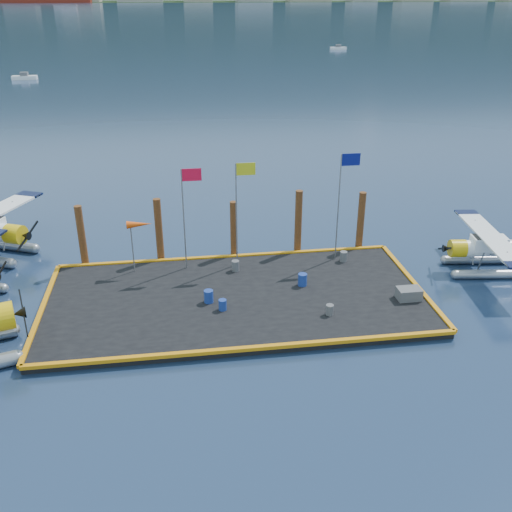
{
  "coord_description": "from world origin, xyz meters",
  "views": [
    {
      "loc": [
        -2.76,
        -26.58,
        15.21
      ],
      "look_at": [
        1.37,
        2.0,
        1.74
      ],
      "focal_mm": 40.0,
      "sensor_mm": 36.0,
      "label": 1
    }
  ],
  "objects": [
    {
      "name": "ground",
      "position": [
        0.0,
        0.0,
        0.0
      ],
      "size": [
        4000.0,
        4000.0,
        0.0
      ],
      "primitive_type": "plane",
      "color": "#182749",
      "rests_on": "ground"
    },
    {
      "name": "dock",
      "position": [
        0.0,
        0.0,
        0.2
      ],
      "size": [
        20.0,
        10.0,
        0.4
      ],
      "primitive_type": "cube",
      "color": "black",
      "rests_on": "ground"
    },
    {
      "name": "dock_bumpers",
      "position": [
        0.0,
        0.0,
        0.49
      ],
      "size": [
        20.25,
        10.25,
        0.18
      ],
      "primitive_type": null,
      "color": "orange",
      "rests_on": "dock"
    },
    {
      "name": "seaplane_d",
      "position": [
        15.46,
        1.63,
        1.33
      ],
      "size": [
        7.84,
        8.64,
        3.06
      ],
      "rotation": [
        0.0,
        0.0,
        1.44
      ],
      "color": "#8F929C",
      "rests_on": "ground"
    },
    {
      "name": "drum_0",
      "position": [
        -1.48,
        -0.46,
        0.74
      ],
      "size": [
        0.49,
        0.49,
        0.68
      ],
      "primitive_type": "cylinder",
      "color": "navy",
      "rests_on": "dock"
    },
    {
      "name": "drum_1",
      "position": [
        4.45,
        -2.6,
        0.68
      ],
      "size": [
        0.39,
        0.39,
        0.55
      ],
      "primitive_type": "cylinder",
      "color": "#4F4E53",
      "rests_on": "dock"
    },
    {
      "name": "drum_2",
      "position": [
        3.78,
        0.69,
        0.75
      ],
      "size": [
        0.49,
        0.49,
        0.69
      ],
      "primitive_type": "cylinder",
      "color": "navy",
      "rests_on": "dock"
    },
    {
      "name": "drum_3",
      "position": [
        -0.83,
        -1.35,
        0.69
      ],
      "size": [
        0.41,
        0.41,
        0.57
      ],
      "primitive_type": "cylinder",
      "color": "navy",
      "rests_on": "dock"
    },
    {
      "name": "drum_4",
      "position": [
        6.9,
        3.38,
        0.71
      ],
      "size": [
        0.44,
        0.44,
        0.62
      ],
      "primitive_type": "cylinder",
      "color": "#4F4E53",
      "rests_on": "dock"
    },
    {
      "name": "drum_5",
      "position": [
        0.31,
        3.02,
        0.71
      ],
      "size": [
        0.44,
        0.44,
        0.63
      ],
      "primitive_type": "cylinder",
      "color": "#4F4E53",
      "rests_on": "dock"
    },
    {
      "name": "crate",
      "position": [
        9.0,
        -1.63,
        0.71
      ],
      "size": [
        1.24,
        0.83,
        0.62
      ],
      "primitive_type": "cube",
      "color": "#4F4E53",
      "rests_on": "dock"
    },
    {
      "name": "flagpole_red",
      "position": [
        -2.29,
        3.8,
        4.4
      ],
      "size": [
        1.14,
        0.08,
        6.0
      ],
      "color": "gray",
      "rests_on": "dock"
    },
    {
      "name": "flagpole_yellow",
      "position": [
        0.7,
        3.8,
        4.51
      ],
      "size": [
        1.14,
        0.08,
        6.2
      ],
      "color": "gray",
      "rests_on": "dock"
    },
    {
      "name": "flagpole_blue",
      "position": [
        6.7,
        3.8,
        4.69
      ],
      "size": [
        1.14,
        0.08,
        6.5
      ],
      "color": "gray",
      "rests_on": "dock"
    },
    {
      "name": "windsock",
      "position": [
        -5.03,
        3.8,
        3.23
      ],
      "size": [
        1.4,
        0.44,
        3.12
      ],
      "color": "gray",
      "rests_on": "dock"
    },
    {
      "name": "piling_0",
      "position": [
        -8.5,
        5.4,
        2.0
      ],
      "size": [
        0.44,
        0.44,
        4.0
      ],
      "primitive_type": "cylinder",
      "color": "#442813",
      "rests_on": "ground"
    },
    {
      "name": "piling_1",
      "position": [
        -4.0,
        5.4,
        2.1
      ],
      "size": [
        0.44,
        0.44,
        4.2
      ],
      "primitive_type": "cylinder",
      "color": "#442813",
      "rests_on": "ground"
    },
    {
      "name": "piling_2",
      "position": [
        0.5,
        5.4,
        1.9
      ],
      "size": [
        0.44,
        0.44,
        3.8
      ],
      "primitive_type": "cylinder",
      "color": "#442813",
      "rests_on": "ground"
    },
    {
      "name": "piling_3",
      "position": [
        4.5,
        5.4,
        2.15
      ],
      "size": [
        0.44,
        0.44,
        4.3
      ],
      "primitive_type": "cylinder",
      "color": "#442813",
      "rests_on": "ground"
    },
    {
      "name": "piling_4",
      "position": [
        8.5,
        5.4,
        2.0
      ],
      "size": [
        0.44,
        0.44,
        4.0
      ],
      "primitive_type": "cylinder",
      "color": "#442813",
      "rests_on": "ground"
    }
  ]
}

